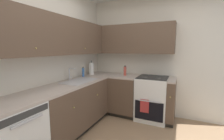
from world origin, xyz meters
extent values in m
cube|color=silver|center=(0.00, 1.50, 1.30)|extent=(3.75, 0.05, 2.61)
cube|color=silver|center=(1.85, 0.00, 1.30)|extent=(0.05, 3.05, 2.61)
cube|color=#333333|center=(-0.67, 0.87, 0.81)|extent=(0.55, 0.01, 0.07)
cube|color=silver|center=(-0.67, 0.86, 0.74)|extent=(0.36, 0.02, 0.02)
cube|color=brown|center=(0.43, 1.17, 0.48)|extent=(1.59, 0.60, 0.77)
cube|color=black|center=(0.43, 1.20, 0.04)|extent=(1.59, 0.54, 0.09)
sphere|color=tan|center=(0.08, 0.86, 0.62)|extent=(0.02, 0.02, 0.02)
sphere|color=tan|center=(0.78, 0.86, 0.62)|extent=(0.02, 0.02, 0.02)
cube|color=#B7A89E|center=(0.43, 1.17, 0.88)|extent=(2.79, 0.60, 0.03)
cube|color=brown|center=(1.53, 0.58, 0.48)|extent=(0.60, 0.58, 0.77)
cube|color=black|center=(1.56, 0.58, 0.04)|extent=(0.54, 0.58, 0.09)
cube|color=brown|center=(1.53, -0.41, 0.48)|extent=(0.60, 0.15, 0.77)
cube|color=black|center=(1.56, -0.41, 0.04)|extent=(0.54, 0.15, 0.09)
sphere|color=tan|center=(1.22, -0.41, 0.62)|extent=(0.02, 0.02, 0.02)
cube|color=#B7A89E|center=(1.53, 0.58, 0.88)|extent=(0.60, 0.58, 0.03)
cube|color=#B7A89E|center=(1.53, -0.41, 0.88)|extent=(0.60, 0.15, 0.03)
cube|color=white|center=(1.55, -0.03, 0.45)|extent=(0.64, 0.62, 0.90)
cube|color=black|center=(1.22, -0.03, 0.29)|extent=(0.02, 0.55, 0.38)
cube|color=silver|center=(1.20, -0.03, 0.49)|extent=(0.02, 0.43, 0.02)
cube|color=black|center=(1.55, -0.03, 0.90)|extent=(0.59, 0.60, 0.01)
cube|color=white|center=(1.85, -0.03, 0.97)|extent=(0.03, 0.60, 0.15)
cylinder|color=#4C4C4C|center=(1.41, -0.16, 0.91)|extent=(0.11, 0.11, 0.01)
cylinder|color=#4C4C4C|center=(1.41, 0.11, 0.91)|extent=(0.11, 0.11, 0.01)
cylinder|color=#4C4C4C|center=(1.69, -0.16, 0.91)|extent=(0.11, 0.11, 0.01)
cylinder|color=#4C4C4C|center=(1.69, 0.11, 0.91)|extent=(0.11, 0.11, 0.01)
cube|color=#B23333|center=(1.20, 0.05, 0.38)|extent=(0.02, 0.17, 0.26)
cube|color=brown|center=(0.27, 1.31, 1.70)|extent=(2.47, 0.32, 0.63)
sphere|color=tan|center=(-0.27, 1.14, 1.50)|extent=(0.02, 0.02, 0.02)
sphere|color=tan|center=(0.81, 1.14, 1.50)|extent=(0.02, 0.02, 0.02)
cube|color=brown|center=(1.67, 0.53, 1.70)|extent=(0.32, 1.89, 0.63)
cube|color=#B7B7BC|center=(0.61, 1.14, 0.90)|extent=(0.67, 0.40, 0.01)
cube|color=gray|center=(0.61, 1.14, 0.85)|extent=(0.62, 0.36, 0.09)
cube|color=#99999E|center=(0.61, 1.14, 0.86)|extent=(0.02, 0.35, 0.06)
cylinder|color=silver|center=(0.61, 1.37, 1.01)|extent=(0.02, 0.02, 0.23)
cylinder|color=silver|center=(0.61, 1.30, 1.12)|extent=(0.02, 0.15, 0.02)
cylinder|color=silver|center=(0.66, 1.37, 0.93)|extent=(0.02, 0.02, 0.06)
cylinder|color=#3F72BF|center=(1.03, 1.35, 0.99)|extent=(0.05, 0.05, 0.18)
cylinder|color=#262626|center=(1.03, 1.35, 1.09)|extent=(0.02, 0.02, 0.03)
cylinder|color=white|center=(1.33, 1.33, 1.03)|extent=(0.11, 0.11, 0.27)
cylinder|color=#3F3F3F|center=(1.33, 1.33, 1.05)|extent=(0.02, 0.02, 0.33)
cylinder|color=#BF4C3F|center=(1.53, 0.58, 1.00)|extent=(0.06, 0.06, 0.20)
cylinder|color=black|center=(1.53, 0.58, 1.11)|extent=(0.03, 0.03, 0.02)
camera|label=1|loc=(-1.68, -0.58, 1.49)|focal=24.77mm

